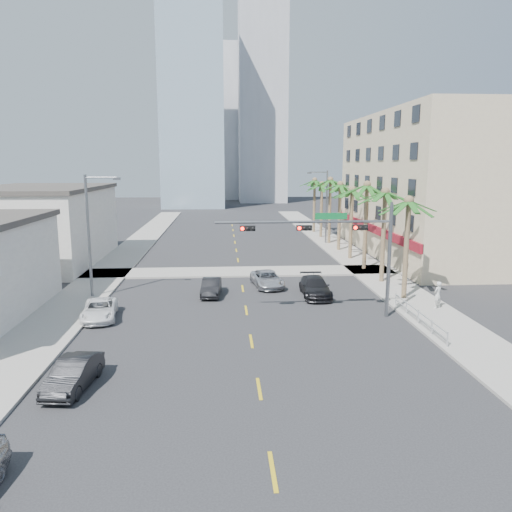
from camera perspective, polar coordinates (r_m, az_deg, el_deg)
The scene contains 27 objects.
ground at distance 24.46m, azimuth 0.01°, elevation -12.93°, with size 260.00×260.00×0.00m, color #262628.
sidewalk_right at distance 45.54m, azimuth 13.53°, elevation -2.08°, with size 4.00×120.00×0.15m, color gray.
sidewalk_left at distance 44.74m, azimuth -17.32°, elevation -2.49°, with size 4.00×120.00×0.15m, color gray.
sidewalk_cross at distance 45.47m, azimuth -1.85°, elevation -1.81°, with size 80.00×4.00×0.15m, color gray.
building_right at distance 57.48m, azimuth 20.49°, elevation 7.57°, with size 15.25×28.00×15.00m.
building_left_far at distance 53.87m, azimuth -23.35°, elevation 3.06°, with size 11.00×18.00×7.20m, color beige.
tower_far_left at distance 118.46m, azimuth -7.27°, elevation 17.26°, with size 14.00×14.00×48.00m, color #99B2C6.
tower_far_right at distance 134.37m, azimuth 0.74°, elevation 19.10°, with size 12.00×12.00×60.00m, color #ADADB2.
tower_far_center at distance 147.85m, azimuth -4.55°, elevation 14.76°, with size 16.00×16.00×42.00m, color #ADADB2.
traffic_signal_mast at distance 31.57m, azimuth 9.57°, elevation 1.83°, with size 11.12×0.54×7.20m.
palm_tree_0 at distance 36.92m, azimuth 17.07°, elevation 5.90°, with size 4.80×4.80×7.80m.
palm_tree_1 at distance 41.79m, azimuth 14.57°, elevation 6.97°, with size 4.80×4.80×8.16m.
palm_tree_2 at distance 46.73m, azimuth 12.58°, elevation 7.81°, with size 4.80×4.80×8.52m.
palm_tree_3 at distance 51.77m, azimuth 10.93°, elevation 7.33°, with size 4.80×4.80×7.80m.
palm_tree_4 at distance 56.79m, azimuth 9.61°, elevation 7.98°, with size 4.80×4.80×8.16m.
palm_tree_5 at distance 61.85m, azimuth 8.50°, elevation 8.52°, with size 4.80×4.80×8.52m.
palm_tree_6 at distance 66.96m, azimuth 7.54°, elevation 8.08°, with size 4.80×4.80×7.80m.
palm_tree_7 at distance 72.05m, azimuth 6.73°, elevation 8.54°, with size 4.80×4.80×8.16m.
streetlight_left at distance 37.91m, azimuth -18.32°, elevation 2.86°, with size 2.55×0.25×9.00m.
streetlight_right at distance 61.87m, azimuth 7.88°, elevation 6.01°, with size 2.55×0.25×9.00m.
guardrail at distance 32.06m, azimuth 18.07°, elevation -6.46°, with size 0.08×8.08×1.00m.
car_parked_mid at distance 23.81m, azimuth -20.16°, elevation -12.54°, with size 1.41×4.03×1.33m, color black.
car_parked_far at distance 33.37m, azimuth -17.45°, elevation -5.87°, with size 2.03×4.41×1.23m, color white.
car_lane_left at distance 37.62m, azimuth -5.15°, elevation -3.57°, with size 1.34×3.85×1.27m, color black.
car_lane_center at distance 40.09m, azimuth 1.29°, elevation -2.65°, with size 2.12×4.59×1.27m, color silver.
car_lane_right at distance 37.48m, azimuth 6.77°, elevation -3.53°, with size 1.99×4.90×1.42m, color black.
pedestrian at distance 35.74m, azimuth 20.05°, elevation -4.20°, with size 0.67×0.44×1.84m, color silver.
Camera 1 is at (-1.51, -22.41, 9.69)m, focal length 35.00 mm.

